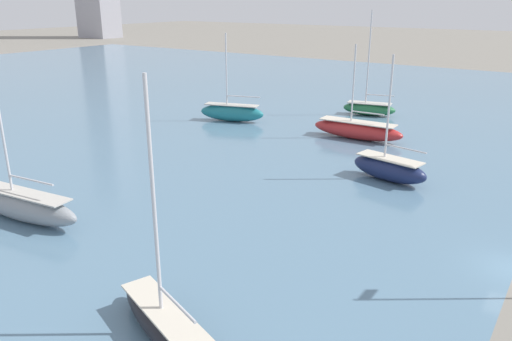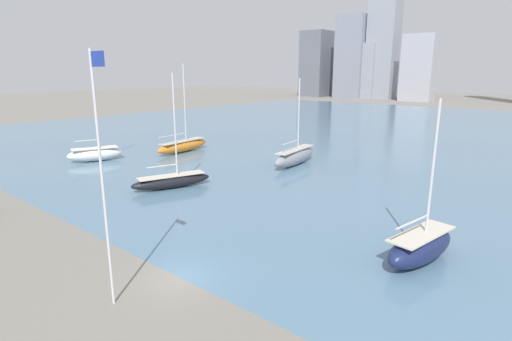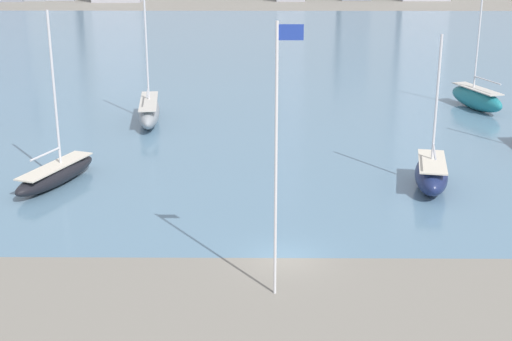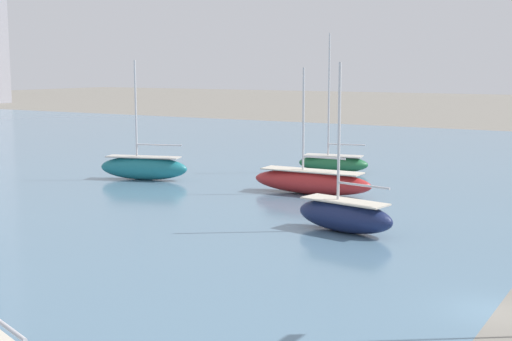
# 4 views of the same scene
# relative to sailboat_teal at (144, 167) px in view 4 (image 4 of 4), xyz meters

# --- Properties ---
(ground_plane) EXTENTS (500.00, 500.00, 0.00)m
(ground_plane) POSITION_rel_sailboat_teal_xyz_m (-20.67, -36.02, -1.17)
(ground_plane) COLOR gray
(sailboat_teal) EXTENTS (4.42, 8.65, 10.99)m
(sailboat_teal) POSITION_rel_sailboat_teal_xyz_m (0.00, 0.00, 0.00)
(sailboat_teal) COLOR #1E757F
(sailboat_teal) RESTS_ON harbor_water
(sailboat_navy) EXTENTS (3.49, 7.21, 10.68)m
(sailboat_navy) POSITION_rel_sailboat_teal_xyz_m (-10.13, -24.51, -0.07)
(sailboat_navy) COLOR #19234C
(sailboat_navy) RESTS_ON harbor_water
(sailboat_green) EXTENTS (3.76, 7.32, 13.62)m
(sailboat_green) POSITION_rel_sailboat_teal_xyz_m (13.22, -13.23, -0.19)
(sailboat_green) COLOR #236B3D
(sailboat_green) RESTS_ON harbor_water
(sailboat_red) EXTENTS (2.75, 10.46, 10.34)m
(sailboat_red) POSITION_rel_sailboat_teal_xyz_m (1.01, -16.77, -0.11)
(sailboat_red) COLOR #B72828
(sailboat_red) RESTS_ON harbor_water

